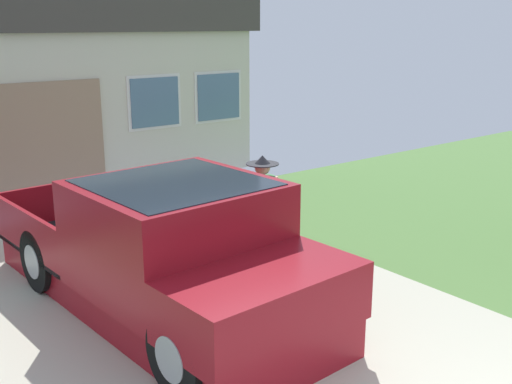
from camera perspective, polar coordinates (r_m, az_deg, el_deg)
The scene contains 3 objects.
pickup_truck at distance 7.21m, azimuth -7.72°, elevation -5.82°, with size 2.31×5.13×1.62m.
person_with_hat at distance 8.07m, azimuth 0.58°, elevation -1.62°, with size 0.53×0.42×1.67m.
handbag at distance 8.33m, azimuth 2.72°, elevation -7.01°, with size 0.38×0.20×0.46m.
Camera 1 is at (-3.77, -1.29, 3.29)m, focal length 43.66 mm.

